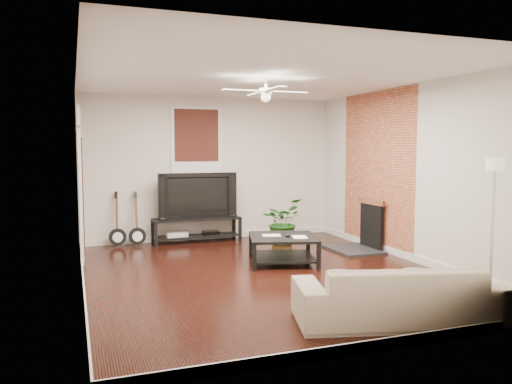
{
  "coord_description": "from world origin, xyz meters",
  "views": [
    {
      "loc": [
        -2.58,
        -6.76,
        1.82
      ],
      "look_at": [
        0.0,
        0.4,
        1.15
      ],
      "focal_mm": 35.79,
      "sensor_mm": 36.0,
      "label": 1
    }
  ],
  "objects": [
    {
      "name": "room",
      "position": [
        0.0,
        0.0,
        1.4
      ],
      "size": [
        5.01,
        6.01,
        2.81
      ],
      "color": "black",
      "rests_on": "ground"
    },
    {
      "name": "brick_accent",
      "position": [
        2.49,
        1.0,
        1.4
      ],
      "size": [
        0.02,
        2.2,
        2.8
      ],
      "primitive_type": "cube",
      "color": "#A85836",
      "rests_on": "floor"
    },
    {
      "name": "fireplace",
      "position": [
        2.2,
        1.0,
        0.46
      ],
      "size": [
        0.8,
        1.1,
        0.92
      ],
      "primitive_type": "cube",
      "color": "black",
      "rests_on": "floor"
    },
    {
      "name": "window_back",
      "position": [
        -0.3,
        2.97,
        1.95
      ],
      "size": [
        1.0,
        0.06,
        1.3
      ],
      "primitive_type": "cube",
      "color": "black",
      "rests_on": "wall_back"
    },
    {
      "name": "door_left",
      "position": [
        -2.46,
        1.9,
        1.25
      ],
      "size": [
        0.08,
        1.0,
        2.5
      ],
      "primitive_type": "cube",
      "color": "white",
      "rests_on": "wall_left"
    },
    {
      "name": "tv_stand",
      "position": [
        -0.36,
        2.78,
        0.24
      ],
      "size": [
        1.68,
        0.45,
        0.47
      ],
      "primitive_type": "cube",
      "color": "black",
      "rests_on": "floor"
    },
    {
      "name": "tv",
      "position": [
        -0.36,
        2.8,
        0.9
      ],
      "size": [
        1.51,
        0.2,
        0.87
      ],
      "primitive_type": "imported",
      "color": "black",
      "rests_on": "tv_stand"
    },
    {
      "name": "coffee_table",
      "position": [
        0.5,
        0.54,
        0.21
      ],
      "size": [
        1.27,
        1.27,
        0.43
      ],
      "primitive_type": "cube",
      "rotation": [
        0.0,
        0.0,
        -0.28
      ],
      "color": "black",
      "rests_on": "floor"
    },
    {
      "name": "sofa",
      "position": [
        0.56,
        -2.37,
        0.31
      ],
      "size": [
        2.23,
        1.32,
        0.61
      ],
      "primitive_type": "imported",
      "rotation": [
        0.0,
        0.0,
        2.88
      ],
      "color": "#BEA88E",
      "rests_on": "floor"
    },
    {
      "name": "floor_lamp",
      "position": [
        1.91,
        -2.27,
        0.85
      ],
      "size": [
        0.34,
        0.34,
        1.71
      ],
      "primitive_type": null,
      "rotation": [
        0.0,
        0.0,
        -0.26
      ],
      "color": "white",
      "rests_on": "floor"
    },
    {
      "name": "potted_plant",
      "position": [
        1.11,
        2.03,
        0.43
      ],
      "size": [
        1.03,
        1.02,
        0.86
      ],
      "primitive_type": "imported",
      "rotation": [
        0.0,
        0.0,
        0.72
      ],
      "color": "#1D5C1A",
      "rests_on": "floor"
    },
    {
      "name": "guitar_left",
      "position": [
        -1.84,
        2.75,
        0.51
      ],
      "size": [
        0.34,
        0.26,
        1.02
      ],
      "primitive_type": null,
      "rotation": [
        0.0,
        0.0,
        -0.13
      ],
      "color": "black",
      "rests_on": "floor"
    },
    {
      "name": "guitar_right",
      "position": [
        -1.49,
        2.72,
        0.51
      ],
      "size": [
        0.32,
        0.23,
        1.02
      ],
      "primitive_type": null,
      "rotation": [
        0.0,
        0.0,
        -0.03
      ],
      "color": "black",
      "rests_on": "floor"
    },
    {
      "name": "ceiling_fan",
      "position": [
        0.0,
        0.0,
        2.6
      ],
      "size": [
        1.24,
        1.24,
        0.32
      ],
      "primitive_type": null,
      "color": "white",
      "rests_on": "ceiling"
    }
  ]
}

